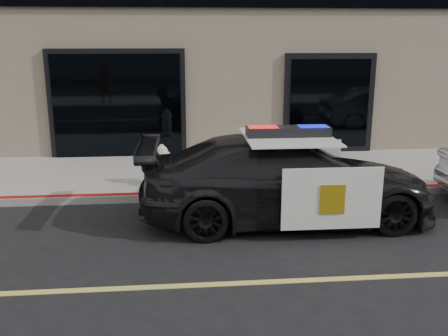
{
  "coord_description": "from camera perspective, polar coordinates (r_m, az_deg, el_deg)",
  "views": [
    {
      "loc": [
        0.53,
        -5.92,
        3.14
      ],
      "look_at": [
        1.28,
        2.2,
        1.0
      ],
      "focal_mm": 40.0,
      "sensor_mm": 36.0,
      "label": 1
    }
  ],
  "objects": [
    {
      "name": "police_car",
      "position": [
        8.76,
        7.18,
        -1.21
      ],
      "size": [
        2.38,
        5.15,
        1.68
      ],
      "color": "black",
      "rests_on": "ground"
    },
    {
      "name": "ground",
      "position": [
        6.72,
        -9.42,
        -13.37
      ],
      "size": [
        120.0,
        120.0,
        0.0
      ],
      "primitive_type": "plane",
      "color": "black",
      "rests_on": "ground"
    },
    {
      "name": "sidewalk_n",
      "position": [
        11.59,
        -7.71,
        -0.76
      ],
      "size": [
        60.0,
        3.5,
        0.15
      ],
      "primitive_type": "cube",
      "color": "gray",
      "rests_on": "ground"
    },
    {
      "name": "fire_hydrant",
      "position": [
        10.44,
        -7.07,
        0.23
      ],
      "size": [
        0.39,
        0.54,
        0.85
      ],
      "color": "silver",
      "rests_on": "sidewalk_n"
    }
  ]
}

